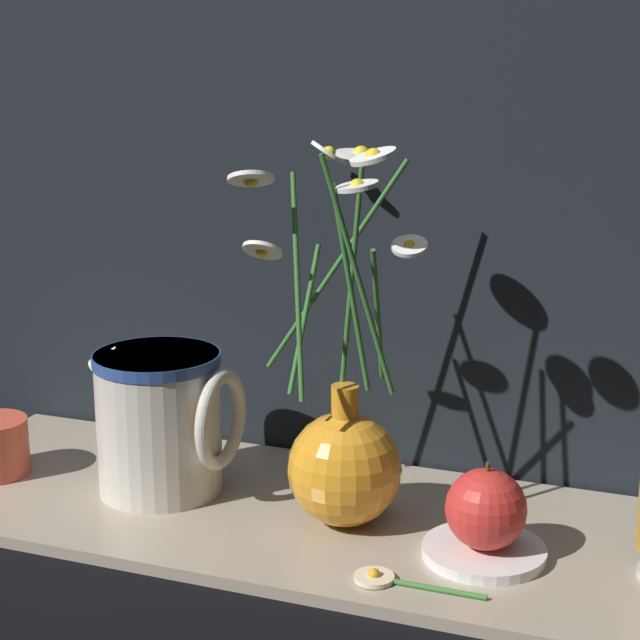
% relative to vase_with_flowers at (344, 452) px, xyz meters
% --- Properties ---
extents(ground_plane, '(6.00, 6.00, 0.00)m').
position_rel_vase_with_flowers_xyz_m(ground_plane, '(-0.04, 0.01, -0.09)').
color(ground_plane, black).
extents(shelf, '(0.86, 0.31, 0.01)m').
position_rel_vase_with_flowers_xyz_m(shelf, '(-0.04, 0.01, -0.08)').
color(shelf, tan).
rests_on(shelf, ground_plane).
extents(vase_with_flowers, '(0.18, 0.23, 0.37)m').
position_rel_vase_with_flowers_xyz_m(vase_with_flowers, '(0.00, 0.00, 0.00)').
color(vase_with_flowers, orange).
rests_on(vase_with_flowers, shelf).
extents(ceramic_pitcher, '(0.16, 0.13, 0.16)m').
position_rel_vase_with_flowers_xyz_m(ceramic_pitcher, '(-0.20, 0.01, 0.01)').
color(ceramic_pitcher, beige).
rests_on(ceramic_pitcher, shelf).
extents(saucer_plate, '(0.11, 0.11, 0.01)m').
position_rel_vase_with_flowers_xyz_m(saucer_plate, '(0.15, -0.03, -0.07)').
color(saucer_plate, white).
rests_on(saucer_plate, shelf).
extents(orange_fruit, '(0.07, 0.07, 0.08)m').
position_rel_vase_with_flowers_xyz_m(orange_fruit, '(0.15, -0.03, -0.03)').
color(orange_fruit, red).
rests_on(orange_fruit, saucer_plate).
extents(loose_daisy, '(0.12, 0.04, 0.01)m').
position_rel_vase_with_flowers_xyz_m(loose_daisy, '(0.08, -0.10, -0.07)').
color(loose_daisy, '#3D7A33').
rests_on(loose_daisy, shelf).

